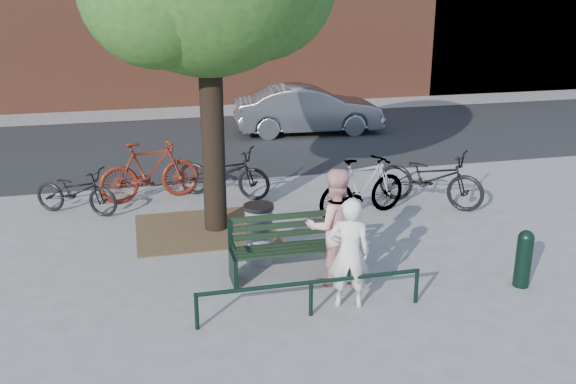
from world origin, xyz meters
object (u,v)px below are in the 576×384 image
object	(u,v)px
parked_car	(308,110)
park_bench	(288,245)
bollard	(524,257)
litter_bin	(259,234)
bicycle_c	(223,172)
person_left	(349,253)
person_right	(334,227)

from	to	relation	value
parked_car	park_bench	bearing A→B (deg)	165.83
bollard	parked_car	world-z (taller)	parked_car
litter_bin	bicycle_c	size ratio (longest dim) A/B	0.48
park_bench	bicycle_c	bearing A→B (deg)	95.93
park_bench	parked_car	size ratio (longest dim) A/B	0.42
bollard	bicycle_c	size ratio (longest dim) A/B	0.43
bollard	bicycle_c	xyz separation A→B (m)	(-3.60, 5.02, 0.06)
person_left	parked_car	world-z (taller)	person_left
person_left	litter_bin	distance (m)	1.90
person_right	bollard	xyz separation A→B (m)	(2.61, -0.79, -0.41)
park_bench	bollard	world-z (taller)	park_bench
litter_bin	parked_car	xyz separation A→B (m)	(3.13, 8.46, 0.20)
bollard	parked_car	distance (m)	10.16
litter_bin	person_left	bearing A→B (deg)	-61.42
litter_bin	parked_car	world-z (taller)	parked_car
litter_bin	parked_car	size ratio (longest dim) A/B	0.23
park_bench	person_left	distance (m)	1.30
person_right	park_bench	bearing A→B (deg)	-31.85
park_bench	person_right	world-z (taller)	person_right
person_left	bicycle_c	bearing A→B (deg)	-62.73
park_bench	parked_car	world-z (taller)	parked_car
parked_car	litter_bin	bearing A→B (deg)	162.82
parked_car	person_right	bearing A→B (deg)	169.86
bollard	litter_bin	xyz separation A→B (m)	(-3.53, 1.69, 0.03)
person_right	bicycle_c	size ratio (longest dim) A/B	0.87
park_bench	person_left	xyz separation A→B (m)	(0.57, -1.13, 0.29)
park_bench	litter_bin	bearing A→B (deg)	122.61
person_left	park_bench	bearing A→B (deg)	-47.09
person_left	person_right	bearing A→B (deg)	-75.43
park_bench	litter_bin	xyz separation A→B (m)	(-0.33, 0.52, 0.01)
park_bench	person_right	bearing A→B (deg)	-33.33
litter_bin	person_right	bearing A→B (deg)	-44.58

